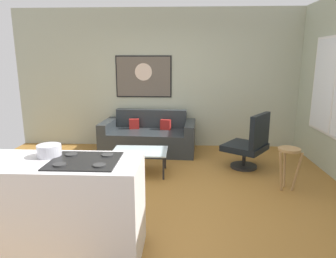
% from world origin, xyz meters
% --- Properties ---
extents(ground, '(6.40, 6.40, 0.04)m').
position_xyz_m(ground, '(0.00, 0.00, -0.02)').
color(ground, olive).
extents(back_wall, '(6.40, 0.05, 2.80)m').
position_xyz_m(back_wall, '(0.00, 2.42, 1.40)').
color(back_wall, '#A7AC94').
rests_on(back_wall, ground).
extents(couch, '(1.86, 1.01, 0.79)m').
position_xyz_m(couch, '(-0.41, 1.93, 0.28)').
color(couch, '#282E30').
rests_on(couch, ground).
extents(coffee_table, '(0.87, 0.59, 0.38)m').
position_xyz_m(coffee_table, '(-0.42, 0.72, 0.35)').
color(coffee_table, silver).
rests_on(coffee_table, ground).
extents(armchair, '(0.87, 0.88, 0.95)m').
position_xyz_m(armchair, '(1.38, 1.03, 0.44)').
color(armchair, black).
rests_on(armchair, ground).
extents(bar_stool, '(0.35, 0.34, 0.61)m').
position_xyz_m(bar_stool, '(1.74, 0.20, 0.46)').
color(bar_stool, '#9D7748').
rests_on(bar_stool, ground).
extents(kitchen_counter, '(1.54, 0.66, 0.95)m').
position_xyz_m(kitchen_counter, '(-0.88, -1.38, 0.46)').
color(kitchen_counter, white).
rests_on(kitchen_counter, ground).
extents(mixing_bowl, '(0.22, 0.22, 0.11)m').
position_xyz_m(mixing_bowl, '(-0.98, -1.26, 0.98)').
color(mixing_bowl, silver).
rests_on(mixing_bowl, kitchen_counter).
extents(wall_painting, '(1.14, 0.03, 0.85)m').
position_xyz_m(wall_painting, '(-0.55, 2.38, 1.46)').
color(wall_painting, black).
extents(window, '(0.03, 1.58, 1.56)m').
position_xyz_m(window, '(2.59, 0.90, 1.39)').
color(window, silver).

